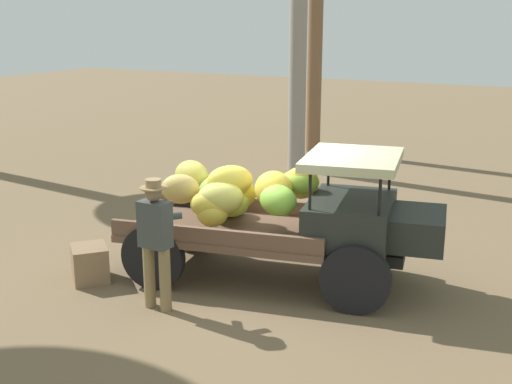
% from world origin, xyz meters
% --- Properties ---
extents(ground_plane, '(60.00, 60.00, 0.00)m').
position_xyz_m(ground_plane, '(0.00, 0.00, 0.00)').
color(ground_plane, brown).
extents(truck, '(4.64, 2.46, 1.90)m').
position_xyz_m(truck, '(0.31, 0.05, 1.00)').
color(truck, '#232723').
rests_on(truck, ground).
extents(farmer, '(0.53, 0.47, 1.74)m').
position_xyz_m(farmer, '(-0.69, -1.57, 0.99)').
color(farmer, olive).
rests_on(farmer, ground).
extents(wooden_crate, '(0.74, 0.73, 0.51)m').
position_xyz_m(wooden_crate, '(-2.12, -1.26, 0.26)').
color(wooden_crate, '#846749').
rests_on(wooden_crate, ground).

